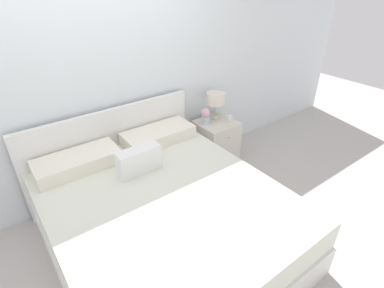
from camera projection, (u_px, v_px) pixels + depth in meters
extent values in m
plane|color=#BCB7B2|center=(119.00, 186.00, 3.58)|extent=(12.00, 12.00, 0.00)
cube|color=white|center=(99.00, 79.00, 2.98)|extent=(8.00, 0.06, 2.60)
cube|color=white|center=(167.00, 232.00, 2.75)|extent=(1.87, 2.18, 0.31)
cube|color=white|center=(165.00, 208.00, 2.60)|extent=(1.83, 2.13, 0.27)
cube|color=white|center=(114.00, 151.00, 3.32)|extent=(1.90, 0.05, 1.00)
cube|color=white|center=(78.00, 162.00, 2.85)|extent=(0.78, 0.36, 0.14)
cube|color=white|center=(158.00, 135.00, 3.31)|extent=(0.78, 0.36, 0.14)
cube|color=white|center=(139.00, 161.00, 2.77)|extent=(0.41, 0.14, 0.25)
cube|color=silver|center=(216.00, 141.00, 3.94)|extent=(0.48, 0.46, 0.56)
sphere|color=#B2AD93|center=(229.00, 138.00, 3.70)|extent=(0.02, 0.02, 0.02)
cylinder|color=beige|center=(215.00, 116.00, 3.88)|extent=(0.11, 0.11, 0.06)
cylinder|color=#B7B29E|center=(215.00, 109.00, 3.82)|extent=(0.02, 0.02, 0.15)
cylinder|color=silver|center=(216.00, 98.00, 3.75)|extent=(0.24, 0.24, 0.14)
cylinder|color=silver|center=(205.00, 120.00, 3.73)|extent=(0.09, 0.09, 0.11)
sphere|color=#EFB2C6|center=(205.00, 113.00, 3.68)|extent=(0.11, 0.11, 0.11)
sphere|color=#609356|center=(207.00, 114.00, 3.71)|extent=(0.05, 0.05, 0.05)
cube|color=white|center=(229.00, 118.00, 3.82)|extent=(0.07, 0.05, 0.07)
cylinder|color=white|center=(231.00, 119.00, 3.80)|extent=(0.06, 0.00, 0.06)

